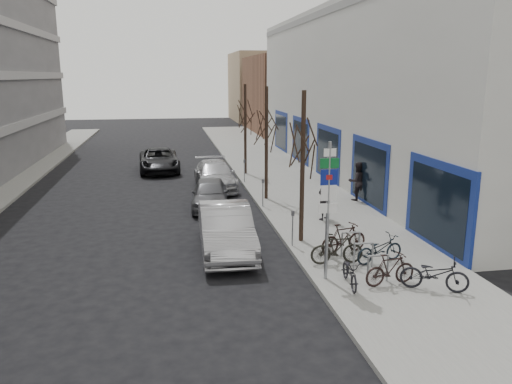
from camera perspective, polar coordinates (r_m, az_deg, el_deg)
name	(u,v)px	position (r m, az deg, el deg)	size (l,w,h in m)	color
ground	(245,289)	(14.60, -1.26, -11.02)	(120.00, 120.00, 0.00)	black
sidewalk_east	(304,198)	(24.78, 5.48, -0.69)	(5.00, 70.00, 0.15)	slate
commercial_building	(472,92)	(34.84, 23.43, 10.48)	(20.00, 32.00, 10.00)	#B7B7B2
brick_building_far	(307,94)	(55.28, 5.80, 11.03)	(12.00, 14.00, 8.00)	brown
tan_building_far	(280,87)	(69.93, 2.80, 11.92)	(13.00, 12.00, 9.00)	#937A5B
highway_sign_pole	(328,203)	(14.32, 8.23, -1.22)	(0.55, 0.10, 4.20)	gray
bike_rack	(363,252)	(15.87, 12.17, -6.74)	(0.66, 2.26, 0.83)	gray
tree_near	(303,131)	(17.40, 5.42, 6.91)	(1.80, 1.80, 5.50)	black
tree_mid	(267,117)	(23.70, 1.21, 8.61)	(1.80, 1.80, 5.50)	black
tree_far	(245,108)	(30.08, -1.24, 9.58)	(1.80, 1.80, 5.50)	black
meter_front	(293,225)	(17.45, 4.21, -3.75)	(0.10, 0.08, 1.27)	gray
meter_mid	(263,190)	(22.64, 0.79, 0.23)	(0.10, 0.08, 1.27)	gray
meter_back	(244,168)	(27.95, -1.33, 2.71)	(0.10, 0.08, 1.27)	gray
bike_near_left	(350,270)	(14.52, 10.72, -8.72)	(0.47, 1.56, 0.95)	black
bike_near_right	(390,269)	(14.80, 15.10, -8.49)	(0.48, 1.60, 0.97)	black
bike_mid_curb	(380,247)	(16.42, 13.95, -6.09)	(0.52, 1.72, 1.05)	black
bike_mid_inner	(337,248)	(16.02, 9.24, -6.37)	(0.51, 1.71, 1.04)	black
bike_far_curb	(435,271)	(14.79, 19.75, -8.51)	(0.56, 1.84, 1.12)	black
bike_far_inner	(344,238)	(16.99, 10.00, -5.20)	(0.53, 1.77, 1.07)	black
parked_car_front	(226,229)	(17.26, -3.48, -4.27)	(1.73, 4.96, 1.64)	#A5A5AA
parked_car_mid	(210,194)	(23.06, -5.28, -0.18)	(1.61, 4.01, 1.37)	#4D4E52
parked_car_back	(215,175)	(27.13, -4.70, 1.94)	(2.03, 5.00, 1.45)	#A4A4A9
lane_car	(159,160)	(32.50, -11.03, 3.61)	(2.42, 5.25, 1.46)	black
pedestrian_near	(325,197)	(20.70, 7.85, -0.57)	(0.70, 0.46, 1.92)	black
pedestrian_far	(357,181)	(24.24, 11.49, 1.23)	(0.69, 0.47, 1.86)	black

